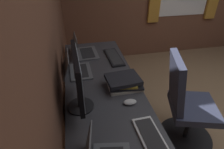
% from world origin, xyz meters
% --- Properties ---
extents(wall_back, '(5.06, 0.10, 2.60)m').
position_xyz_m(wall_back, '(0.00, 2.00, 1.30)').
color(wall_back, brown).
rests_on(wall_back, ground).
extents(desk, '(2.27, 0.65, 0.73)m').
position_xyz_m(desk, '(0.16, 1.60, 0.67)').
color(desk, '#38383D').
rests_on(desk, ground).
extents(drawer_pedestal, '(0.40, 0.51, 0.69)m').
position_xyz_m(drawer_pedestal, '(0.20, 1.63, 0.35)').
color(drawer_pedestal, '#38383D').
rests_on(drawer_pedestal, ground).
extents(monitor_primary, '(0.48, 0.20, 0.45)m').
position_xyz_m(monitor_primary, '(0.09, 1.81, 0.99)').
color(monitor_primary, black).
rests_on(monitor_primary, desk).
extents(laptop_leftmost, '(0.35, 0.31, 0.22)m').
position_xyz_m(laptop_leftmost, '(0.98, 1.73, 0.78)').
color(laptop_leftmost, '#595B60').
rests_on(laptop_leftmost, desk).
extents(laptop_center, '(0.32, 0.28, 0.20)m').
position_xyz_m(laptop_center, '(0.60, 1.83, 0.78)').
color(laptop_center, '#595B60').
rests_on(laptop_center, desk).
extents(keyboard_main, '(0.43, 0.16, 0.02)m').
position_xyz_m(keyboard_main, '(-0.33, 1.39, 0.74)').
color(keyboard_main, silver).
rests_on(keyboard_main, desk).
extents(keyboard_spare, '(0.43, 0.16, 0.02)m').
position_xyz_m(keyboard_spare, '(0.83, 1.39, 0.74)').
color(keyboard_spare, black).
rests_on(keyboard_spare, desk).
extents(mouse_main, '(0.06, 0.10, 0.03)m').
position_xyz_m(mouse_main, '(0.05, 1.43, 0.75)').
color(mouse_main, silver).
rests_on(mouse_main, desk).
extents(book_stack_near, '(0.25, 0.32, 0.10)m').
position_xyz_m(book_stack_near, '(0.27, 1.42, 0.78)').
color(book_stack_near, beige).
rests_on(book_stack_near, desk).
extents(office_chair, '(0.56, 0.60, 0.97)m').
position_xyz_m(office_chair, '(0.18, 0.82, 0.46)').
color(office_chair, '#383D56').
rests_on(office_chair, ground).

